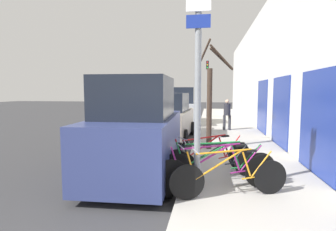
{
  "coord_description": "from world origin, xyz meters",
  "views": [
    {
      "loc": [
        1.61,
        -0.8,
        2.21
      ],
      "look_at": [
        0.4,
        6.82,
        1.49
      ],
      "focal_mm": 28.0,
      "sensor_mm": 36.0,
      "label": 1
    }
  ],
  "objects_px": {
    "parked_car_2": "(180,108)",
    "pedestrian_near": "(227,112)",
    "bicycle_2": "(218,166)",
    "bicycle_3": "(216,162)",
    "parked_car_0": "(137,133)",
    "parked_car_1": "(168,118)",
    "signpost": "(198,89)",
    "traffic_light": "(207,80)",
    "bicycle_0": "(230,177)",
    "bicycle_1": "(217,171)",
    "street_tree": "(210,100)",
    "bicycle_4": "(209,157)"
  },
  "relations": [
    {
      "from": "parked_car_2",
      "to": "pedestrian_near",
      "type": "relative_size",
      "value": 2.84
    },
    {
      "from": "bicycle_2",
      "to": "parked_car_2",
      "type": "xyz_separation_m",
      "value": [
        -2.09,
        11.11,
        0.53
      ]
    },
    {
      "from": "bicycle_3",
      "to": "parked_car_0",
      "type": "distance_m",
      "value": 2.09
    },
    {
      "from": "bicycle_2",
      "to": "parked_car_2",
      "type": "distance_m",
      "value": 11.31
    },
    {
      "from": "parked_car_1",
      "to": "pedestrian_near",
      "type": "distance_m",
      "value": 3.6
    },
    {
      "from": "signpost",
      "to": "traffic_light",
      "type": "distance_m",
      "value": 15.62
    },
    {
      "from": "bicycle_2",
      "to": "traffic_light",
      "type": "relative_size",
      "value": 0.56
    },
    {
      "from": "bicycle_2",
      "to": "bicycle_3",
      "type": "xyz_separation_m",
      "value": [
        -0.05,
        0.47,
        -0.05
      ]
    },
    {
      "from": "bicycle_0",
      "to": "bicycle_3",
      "type": "height_order",
      "value": "bicycle_0"
    },
    {
      "from": "bicycle_1",
      "to": "street_tree",
      "type": "distance_m",
      "value": 4.32
    },
    {
      "from": "signpost",
      "to": "traffic_light",
      "type": "relative_size",
      "value": 0.88
    },
    {
      "from": "bicycle_1",
      "to": "parked_car_2",
      "type": "height_order",
      "value": "parked_car_2"
    },
    {
      "from": "pedestrian_near",
      "to": "parked_car_1",
      "type": "bearing_deg",
      "value": -145.72
    },
    {
      "from": "signpost",
      "to": "bicycle_0",
      "type": "bearing_deg",
      "value": -2.02
    },
    {
      "from": "parked_car_0",
      "to": "parked_car_1",
      "type": "xyz_separation_m",
      "value": [
        -0.06,
        5.4,
        -0.18
      ]
    },
    {
      "from": "bicycle_2",
      "to": "pedestrian_near",
      "type": "xyz_separation_m",
      "value": [
        0.71,
        8.31,
        0.52
      ]
    },
    {
      "from": "parked_car_1",
      "to": "traffic_light",
      "type": "bearing_deg",
      "value": 81.45
    },
    {
      "from": "bicycle_0",
      "to": "street_tree",
      "type": "distance_m",
      "value": 4.6
    },
    {
      "from": "signpost",
      "to": "bicycle_4",
      "type": "xyz_separation_m",
      "value": [
        0.24,
        1.41,
        -1.68
      ]
    },
    {
      "from": "parked_car_0",
      "to": "parked_car_2",
      "type": "bearing_deg",
      "value": 88.37
    },
    {
      "from": "signpost",
      "to": "bicycle_2",
      "type": "height_order",
      "value": "signpost"
    },
    {
      "from": "bicycle_0",
      "to": "bicycle_1",
      "type": "bearing_deg",
      "value": 21.66
    },
    {
      "from": "parked_car_0",
      "to": "traffic_light",
      "type": "xyz_separation_m",
      "value": [
        1.63,
        14.25,
        1.89
      ]
    },
    {
      "from": "bicycle_3",
      "to": "bicycle_2",
      "type": "bearing_deg",
      "value": 170.85
    },
    {
      "from": "street_tree",
      "to": "traffic_light",
      "type": "relative_size",
      "value": 0.86
    },
    {
      "from": "street_tree",
      "to": "bicycle_0",
      "type": "bearing_deg",
      "value": -85.03
    },
    {
      "from": "bicycle_4",
      "to": "parked_car_2",
      "type": "height_order",
      "value": "parked_car_2"
    },
    {
      "from": "bicycle_0",
      "to": "parked_car_0",
      "type": "distance_m",
      "value": 2.68
    },
    {
      "from": "bicycle_4",
      "to": "parked_car_2",
      "type": "relative_size",
      "value": 0.48
    },
    {
      "from": "bicycle_2",
      "to": "pedestrian_near",
      "type": "relative_size",
      "value": 1.57
    },
    {
      "from": "bicycle_0",
      "to": "bicycle_4",
      "type": "distance_m",
      "value": 1.49
    },
    {
      "from": "street_tree",
      "to": "parked_car_2",
      "type": "bearing_deg",
      "value": 104.41
    },
    {
      "from": "pedestrian_near",
      "to": "traffic_light",
      "type": "relative_size",
      "value": 0.36
    },
    {
      "from": "signpost",
      "to": "parked_car_0",
      "type": "relative_size",
      "value": 0.93
    },
    {
      "from": "bicycle_0",
      "to": "bicycle_1",
      "type": "relative_size",
      "value": 0.91
    },
    {
      "from": "bicycle_3",
      "to": "street_tree",
      "type": "xyz_separation_m",
      "value": [
        -0.14,
        3.21,
        1.38
      ]
    },
    {
      "from": "parked_car_0",
      "to": "street_tree",
      "type": "bearing_deg",
      "value": 56.46
    },
    {
      "from": "traffic_light",
      "to": "bicycle_1",
      "type": "bearing_deg",
      "value": -88.63
    },
    {
      "from": "bicycle_0",
      "to": "parked_car_0",
      "type": "xyz_separation_m",
      "value": [
        -2.23,
        1.37,
        0.59
      ]
    },
    {
      "from": "bicycle_4",
      "to": "parked_car_2",
      "type": "bearing_deg",
      "value": -23.71
    },
    {
      "from": "parked_car_2",
      "to": "street_tree",
      "type": "height_order",
      "value": "street_tree"
    },
    {
      "from": "bicycle_4",
      "to": "street_tree",
      "type": "bearing_deg",
      "value": -34.28
    },
    {
      "from": "bicycle_4",
      "to": "pedestrian_near",
      "type": "distance_m",
      "value": 7.65
    },
    {
      "from": "bicycle_0",
      "to": "parked_car_1",
      "type": "bearing_deg",
      "value": 0.0
    },
    {
      "from": "bicycle_2",
      "to": "street_tree",
      "type": "height_order",
      "value": "street_tree"
    },
    {
      "from": "bicycle_4",
      "to": "bicycle_1",
      "type": "bearing_deg",
      "value": 153.88
    },
    {
      "from": "signpost",
      "to": "bicycle_2",
      "type": "bearing_deg",
      "value": 56.98
    },
    {
      "from": "bicycle_3",
      "to": "bicycle_4",
      "type": "distance_m",
      "value": 0.31
    },
    {
      "from": "street_tree",
      "to": "bicycle_1",
      "type": "bearing_deg",
      "value": -87.89
    },
    {
      "from": "bicycle_1",
      "to": "parked_car_1",
      "type": "bearing_deg",
      "value": -3.19
    }
  ]
}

